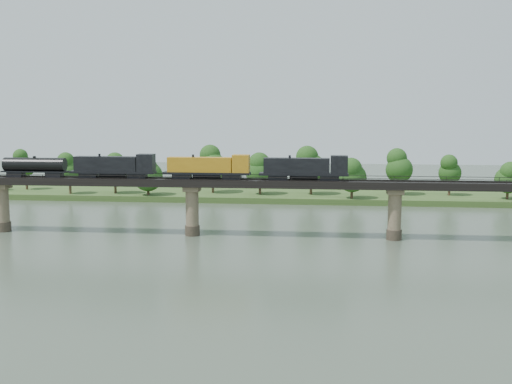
# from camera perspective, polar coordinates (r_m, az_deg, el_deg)

# --- Properties ---
(ground) EXTENTS (400.00, 400.00, 0.00)m
(ground) POSITION_cam_1_polar(r_m,az_deg,el_deg) (101.84, -9.14, -7.14)
(ground) COLOR #394637
(ground) RESTS_ON ground
(far_bank) EXTENTS (300.00, 24.00, 1.60)m
(far_bank) POSITION_cam_1_polar(r_m,az_deg,el_deg) (183.57, -2.17, -0.24)
(far_bank) COLOR #324E1F
(far_bank) RESTS_ON ground
(bridge) EXTENTS (236.00, 30.00, 11.50)m
(bridge) POSITION_cam_1_polar(r_m,az_deg,el_deg) (129.30, -5.70, -1.48)
(bridge) COLOR #473A2D
(bridge) RESTS_ON ground
(bridge_superstructure) EXTENTS (220.00, 4.90, 0.75)m
(bridge_superstructure) POSITION_cam_1_polar(r_m,az_deg,el_deg) (128.46, -5.73, 1.32)
(bridge_superstructure) COLOR black
(bridge_superstructure) RESTS_ON bridge
(far_treeline) EXTENTS (289.06, 17.54, 13.60)m
(far_treeline) POSITION_cam_1_polar(r_m,az_deg,el_deg) (179.65, -4.98, 2.15)
(far_treeline) COLOR #382619
(far_treeline) RESTS_ON far_bank
(freight_train) EXTENTS (70.47, 2.75, 4.85)m
(freight_train) POSITION_cam_1_polar(r_m,az_deg,el_deg) (128.95, -7.13, 2.22)
(freight_train) COLOR black
(freight_train) RESTS_ON bridge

